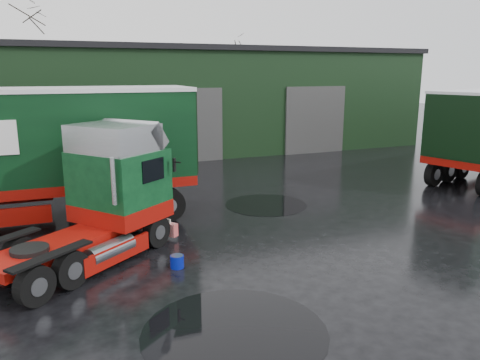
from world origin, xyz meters
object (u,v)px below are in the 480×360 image
(tree_back_a, at_px, (30,73))
(wash_bucket, at_px, (177,262))
(tree_back_b, at_px, (223,84))
(hero_tractor, at_px, (74,198))
(warehouse, at_px, (161,98))

(tree_back_a, bearing_deg, wash_bucket, -82.74)
(tree_back_b, bearing_deg, hero_tractor, -116.93)
(warehouse, height_order, tree_back_a, tree_back_a)
(hero_tractor, relative_size, tree_back_b, 0.76)
(warehouse, bearing_deg, hero_tractor, -109.32)
(warehouse, xyz_separation_m, tree_back_a, (-8.00, 10.00, 1.59))
(warehouse, distance_m, tree_back_a, 12.90)
(hero_tractor, distance_m, tree_back_a, 28.73)
(tree_back_b, bearing_deg, wash_bucket, -112.35)
(warehouse, xyz_separation_m, wash_bucket, (-4.22, -19.71, -2.99))
(warehouse, bearing_deg, tree_back_b, 51.34)
(wash_bucket, height_order, tree_back_b, tree_back_b)
(hero_tractor, height_order, tree_back_a, tree_back_a)
(hero_tractor, bearing_deg, tree_back_b, 115.19)
(warehouse, relative_size, tree_back_b, 4.32)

